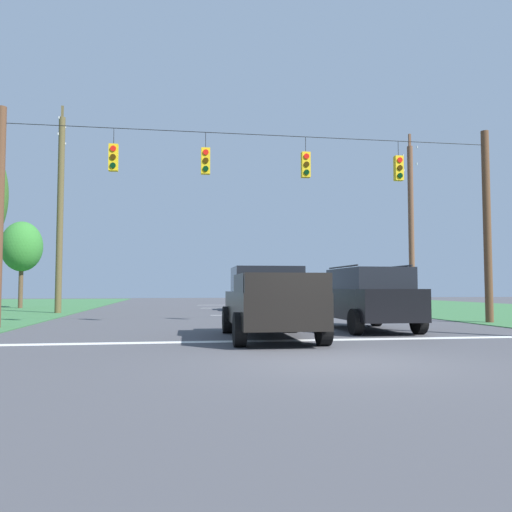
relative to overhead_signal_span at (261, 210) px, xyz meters
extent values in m
plane|color=#47474C|center=(-0.06, -9.17, -4.20)|extent=(120.00, 120.00, 0.00)
cube|color=white|center=(-0.06, -5.33, -4.19)|extent=(15.49, 0.45, 0.01)
cube|color=white|center=(-0.06, 0.67, -4.19)|extent=(2.50, 0.15, 0.01)
cube|color=white|center=(-0.06, 7.20, -4.19)|extent=(2.50, 0.15, 0.01)
cube|color=white|center=(-0.06, 16.14, -4.19)|extent=(2.50, 0.15, 0.01)
cube|color=white|center=(-0.06, 22.17, -4.19)|extent=(2.50, 0.15, 0.01)
cylinder|color=brown|center=(8.99, 0.00, -0.42)|extent=(0.30, 0.30, 7.55)
cylinder|color=black|center=(0.01, 0.00, 2.79)|extent=(17.96, 0.02, 0.02)
cylinder|color=black|center=(-5.25, 0.00, 2.50)|extent=(0.02, 0.02, 0.59)
cube|color=yellow|center=(-5.25, 0.00, 1.73)|extent=(0.32, 0.24, 0.95)
cylinder|color=red|center=(-5.25, -0.14, 2.03)|extent=(0.20, 0.04, 0.20)
cylinder|color=#352203|center=(-5.25, -0.14, 1.73)|extent=(0.20, 0.04, 0.20)
cylinder|color=black|center=(-5.25, -0.14, 1.43)|extent=(0.20, 0.04, 0.20)
cylinder|color=black|center=(-2.02, 0.00, 2.50)|extent=(0.02, 0.02, 0.59)
cube|color=yellow|center=(-2.02, 0.00, 1.73)|extent=(0.32, 0.24, 0.95)
cylinder|color=red|center=(-2.02, -0.14, 2.03)|extent=(0.20, 0.04, 0.20)
cylinder|color=#352203|center=(-2.02, -0.14, 1.73)|extent=(0.20, 0.04, 0.20)
cylinder|color=black|center=(-2.02, -0.14, 1.43)|extent=(0.20, 0.04, 0.20)
cylinder|color=black|center=(1.70, 0.00, 2.50)|extent=(0.02, 0.02, 0.59)
cube|color=yellow|center=(1.70, 0.00, 1.73)|extent=(0.32, 0.24, 0.95)
cylinder|color=red|center=(1.70, -0.14, 2.03)|extent=(0.20, 0.04, 0.20)
cylinder|color=#352203|center=(1.70, -0.14, 1.73)|extent=(0.20, 0.04, 0.20)
cylinder|color=black|center=(1.70, -0.14, 1.43)|extent=(0.20, 0.04, 0.20)
cylinder|color=black|center=(5.36, 0.00, 2.50)|extent=(0.02, 0.02, 0.59)
cube|color=yellow|center=(5.36, 0.00, 1.73)|extent=(0.32, 0.24, 0.95)
cylinder|color=red|center=(5.36, -0.14, 2.03)|extent=(0.20, 0.04, 0.20)
cylinder|color=#352203|center=(5.36, -0.14, 1.73)|extent=(0.20, 0.04, 0.20)
cylinder|color=black|center=(5.36, -0.14, 1.43)|extent=(0.20, 0.04, 0.20)
cube|color=black|center=(-0.54, -4.74, -3.37)|extent=(2.13, 5.45, 0.85)
cube|color=black|center=(-0.52, -4.10, -2.60)|extent=(1.89, 1.94, 0.70)
cube|color=black|center=(-1.51, -6.07, -2.72)|extent=(0.16, 2.38, 0.45)
cube|color=black|center=(0.37, -6.12, -2.72)|extent=(0.16, 2.38, 0.45)
cube|color=black|center=(-0.60, -7.39, -2.72)|extent=(1.96, 0.15, 0.45)
cylinder|color=black|center=(-1.49, -2.88, -3.80)|extent=(0.30, 0.81, 0.80)
cylinder|color=black|center=(0.51, -2.93, -3.80)|extent=(0.30, 0.81, 0.80)
cylinder|color=black|center=(-1.58, -6.56, -3.80)|extent=(0.30, 0.81, 0.80)
cylinder|color=black|center=(0.42, -6.60, -3.80)|extent=(0.30, 0.81, 0.80)
cube|color=black|center=(3.06, -2.51, -3.34)|extent=(1.98, 4.81, 0.95)
cube|color=black|center=(3.06, -2.66, -2.54)|extent=(1.82, 3.21, 0.65)
cylinder|color=black|center=(2.21, -2.66, -2.17)|extent=(0.07, 2.72, 0.05)
cylinder|color=black|center=(3.91, -2.65, -2.17)|extent=(0.07, 2.72, 0.05)
cylinder|color=black|center=(2.07, -0.88, -3.82)|extent=(0.26, 0.76, 0.76)
cylinder|color=black|center=(4.02, -0.87, -3.82)|extent=(0.26, 0.76, 0.76)
cylinder|color=black|center=(2.09, -4.15, -3.82)|extent=(0.26, 0.76, 0.76)
cylinder|color=black|center=(4.04, -4.13, -3.82)|extent=(0.26, 0.76, 0.76)
cube|color=silver|center=(2.29, 6.65, -3.53)|extent=(1.97, 4.37, 0.70)
cube|color=black|center=(2.29, 6.65, -2.93)|extent=(1.70, 2.16, 0.50)
cylinder|color=black|center=(1.45, 8.10, -3.88)|extent=(0.25, 0.65, 0.64)
cylinder|color=black|center=(3.24, 8.03, -3.88)|extent=(0.25, 0.65, 0.64)
cylinder|color=black|center=(1.33, 5.27, -3.88)|extent=(0.25, 0.65, 0.64)
cylinder|color=black|center=(3.13, 5.20, -3.88)|extent=(0.25, 0.65, 0.64)
cube|color=navy|center=(1.28, 13.03, -3.53)|extent=(2.11, 4.42, 0.70)
cube|color=black|center=(1.28, 13.03, -2.93)|extent=(1.77, 2.21, 0.50)
cylinder|color=black|center=(2.07, 11.55, -3.88)|extent=(0.27, 0.65, 0.64)
cylinder|color=black|center=(0.28, 11.68, -3.88)|extent=(0.27, 0.65, 0.64)
cylinder|color=black|center=(2.28, 14.38, -3.88)|extent=(0.27, 0.65, 0.64)
cylinder|color=black|center=(0.49, 14.51, -3.88)|extent=(0.27, 0.65, 0.64)
cylinder|color=brown|center=(9.92, 8.53, 0.45)|extent=(0.31, 0.31, 9.29)
cube|color=brown|center=(9.92, 8.53, 4.70)|extent=(0.12, 0.12, 2.22)
cylinder|color=#B2B7BC|center=(9.92, 9.42, 4.82)|extent=(0.08, 0.08, 0.12)
cylinder|color=#B2B7BC|center=(9.92, 7.64, 4.82)|extent=(0.08, 0.08, 0.12)
cube|color=brown|center=(9.92, 8.53, 3.80)|extent=(0.12, 0.12, 2.01)
cylinder|color=#B2B7BC|center=(9.92, 9.33, 3.92)|extent=(0.08, 0.08, 0.12)
cylinder|color=#B2B7BC|center=(9.92, 7.73, 3.92)|extent=(0.08, 0.08, 0.12)
cylinder|color=brown|center=(-9.17, 10.33, 1.09)|extent=(0.34, 0.34, 10.57)
cube|color=brown|center=(-9.17, 10.33, 5.97)|extent=(0.12, 0.12, 2.07)
cylinder|color=#B2B7BC|center=(-9.17, 11.16, 6.09)|extent=(0.08, 0.08, 0.12)
cylinder|color=#B2B7BC|center=(-9.17, 9.50, 6.09)|extent=(0.08, 0.08, 0.12)
cube|color=brown|center=(-9.17, 10.33, 5.07)|extent=(0.12, 0.12, 2.33)
cylinder|color=#B2B7BC|center=(-9.17, 11.26, 5.19)|extent=(0.08, 0.08, 0.12)
cylinder|color=#B2B7BC|center=(-9.17, 9.40, 5.19)|extent=(0.08, 0.08, 0.12)
cylinder|color=brown|center=(-13.03, 17.49, -2.61)|extent=(0.28, 0.28, 3.17)
ellipsoid|color=#327A2F|center=(-13.03, 17.49, -0.13)|extent=(2.63, 2.63, 3.29)
camera|label=1|loc=(-3.08, -18.61, -2.82)|focal=36.56mm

